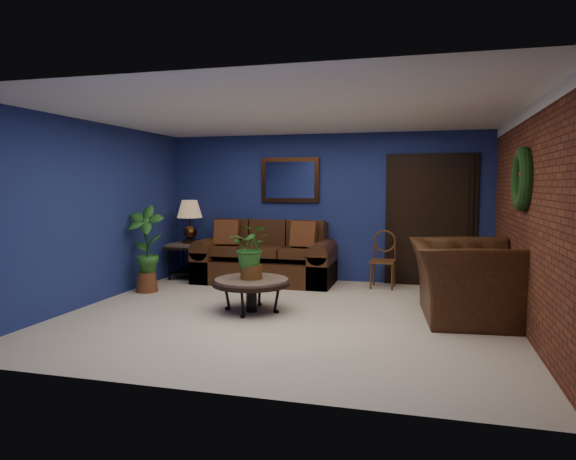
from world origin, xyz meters
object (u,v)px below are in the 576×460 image
(sofa, at_px, (266,262))
(coffee_table, at_px, (251,283))
(end_table, at_px, (190,251))
(table_lamp, at_px, (190,216))
(side_chair, at_px, (384,255))
(armchair, at_px, (465,281))

(sofa, height_order, coffee_table, sofa)
(sofa, relative_size, coffee_table, 2.30)
(end_table, relative_size, table_lamp, 0.94)
(side_chair, bearing_deg, end_table, -175.79)
(coffee_table, height_order, side_chair, side_chair)
(sofa, xyz_separation_m, table_lamp, (-1.38, -0.04, 0.75))
(coffee_table, xyz_separation_m, end_table, (-1.81, 1.99, 0.10))
(end_table, xyz_separation_m, table_lamp, (0.00, 0.00, 0.61))
(sofa, height_order, end_table, sofa)
(sofa, distance_m, table_lamp, 1.57)
(side_chair, bearing_deg, sofa, -176.05)
(coffee_table, distance_m, end_table, 2.69)
(table_lamp, height_order, armchair, table_lamp)
(table_lamp, bearing_deg, sofa, 1.53)
(sofa, bearing_deg, armchair, -29.06)
(armchair, bearing_deg, side_chair, 27.21)
(coffee_table, xyz_separation_m, table_lamp, (-1.81, 1.99, 0.72))
(sofa, xyz_separation_m, armchair, (3.07, -1.71, 0.13))
(table_lamp, bearing_deg, end_table, -135.00)
(end_table, relative_size, side_chair, 0.75)
(table_lamp, height_order, side_chair, table_lamp)
(end_table, bearing_deg, coffee_table, -47.65)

